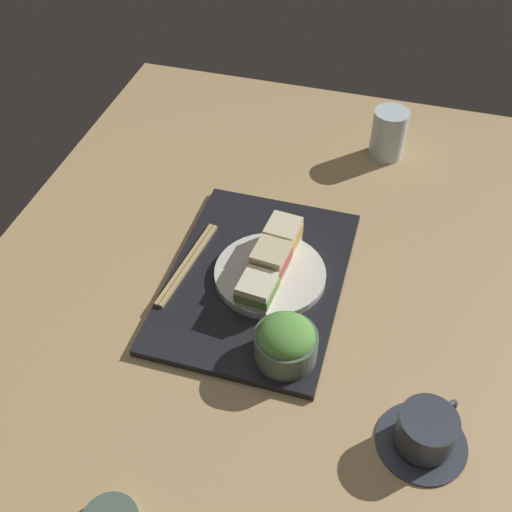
# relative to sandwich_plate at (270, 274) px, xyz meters

# --- Properties ---
(ground_plane) EXTENTS (1.40, 1.00, 0.03)m
(ground_plane) POSITION_rel_sandwich_plate_xyz_m (0.03, -0.03, -0.04)
(ground_plane) COLOR tan
(serving_tray) EXTENTS (0.42, 0.30, 0.01)m
(serving_tray) POSITION_rel_sandwich_plate_xyz_m (0.01, -0.02, -0.01)
(serving_tray) COLOR black
(serving_tray) RESTS_ON ground_plane
(sandwich_plate) EXTENTS (0.20, 0.20, 0.01)m
(sandwich_plate) POSITION_rel_sandwich_plate_xyz_m (0.00, 0.00, 0.00)
(sandwich_plate) COLOR silver
(sandwich_plate) RESTS_ON serving_tray
(sandwich_near) EXTENTS (0.07, 0.06, 0.06)m
(sandwich_near) POSITION_rel_sandwich_plate_xyz_m (-0.07, 0.01, 0.04)
(sandwich_near) COLOR beige
(sandwich_near) RESTS_ON sandwich_plate
(sandwich_middle) EXTENTS (0.07, 0.07, 0.06)m
(sandwich_middle) POSITION_rel_sandwich_plate_xyz_m (0.00, -0.00, 0.04)
(sandwich_middle) COLOR beige
(sandwich_middle) RESTS_ON sandwich_plate
(sandwich_far) EXTENTS (0.07, 0.07, 0.04)m
(sandwich_far) POSITION_rel_sandwich_plate_xyz_m (0.07, -0.01, 0.03)
(sandwich_far) COLOR #EFE5C1
(sandwich_far) RESTS_ON sandwich_plate
(salad_bowl) EXTENTS (0.10, 0.10, 0.08)m
(salad_bowl) POSITION_rel_sandwich_plate_xyz_m (0.16, 0.07, 0.03)
(salad_bowl) COLOR #4C6051
(salad_bowl) RESTS_ON serving_tray
(chopsticks_pair) EXTENTS (0.22, 0.04, 0.01)m
(chopsticks_pair) POSITION_rel_sandwich_plate_xyz_m (0.01, -0.15, -0.00)
(chopsticks_pair) COLOR tan
(chopsticks_pair) RESTS_ON serving_tray
(coffee_cup) EXTENTS (0.13, 0.13, 0.07)m
(coffee_cup) POSITION_rel_sandwich_plate_xyz_m (0.24, 0.29, 0.01)
(coffee_cup) COLOR #333842
(coffee_cup) RESTS_ON ground_plane
(drinking_glass) EXTENTS (0.08, 0.08, 0.11)m
(drinking_glass) POSITION_rel_sandwich_plate_xyz_m (-0.44, 0.15, 0.03)
(drinking_glass) COLOR silver
(drinking_glass) RESTS_ON ground_plane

